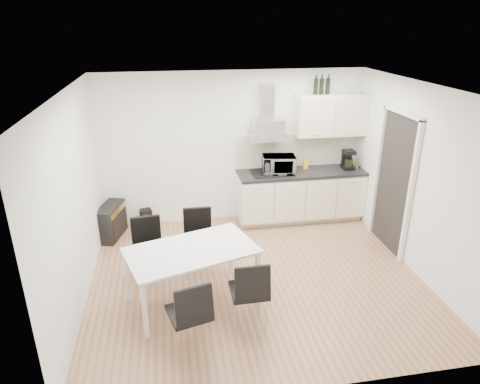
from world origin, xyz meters
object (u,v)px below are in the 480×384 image
object	(u,v)px
chair_far_right	(199,241)
chair_far_left	(148,251)
chair_near_right	(249,291)
kitchenette	(303,175)
dining_table	(191,255)
floor_speaker	(146,218)
chair_near_left	(189,313)
guitar_amp	(111,221)

from	to	relation	value
chair_far_right	chair_far_left	bearing A→B (deg)	14.30
chair_far_left	chair_near_right	xyz separation A→B (m)	(1.17, -1.14, 0.00)
chair_far_left	kitchenette	bearing A→B (deg)	-156.43
dining_table	chair_far_left	world-z (taller)	chair_far_left
dining_table	chair_far_right	distance (m)	0.82
floor_speaker	chair_near_left	bearing A→B (deg)	-93.39
dining_table	chair_near_right	distance (m)	0.85
chair_far_right	guitar_amp	size ratio (longest dim) A/B	1.23
kitchenette	dining_table	world-z (taller)	kitchenette
chair_near_left	chair_near_right	world-z (taller)	same
chair_far_right	guitar_amp	bearing A→B (deg)	-41.23
chair_far_left	chair_near_left	world-z (taller)	same
kitchenette	guitar_amp	bearing A→B (deg)	-177.59
chair_far_left	floor_speaker	xyz separation A→B (m)	(-0.10, 1.68, -0.28)
chair_far_right	dining_table	bearing A→B (deg)	80.01
chair_near_right	chair_far_left	bearing A→B (deg)	135.12
chair_far_right	guitar_amp	distance (m)	1.81
chair_far_right	floor_speaker	world-z (taller)	chair_far_right
chair_far_left	guitar_amp	world-z (taller)	chair_far_left
kitchenette	chair_near_left	xyz separation A→B (m)	(-2.18, -2.94, -0.39)
kitchenette	chair_far_right	xyz separation A→B (m)	(-1.94, -1.35, -0.39)
dining_table	chair_near_right	xyz separation A→B (m)	(0.61, -0.54, -0.24)
dining_table	chair_near_left	xyz separation A→B (m)	(-0.09, -0.82, -0.24)
chair_far_left	guitar_amp	size ratio (longest dim) A/B	1.23
chair_near_left	dining_table	bearing A→B (deg)	68.63
dining_table	chair_near_left	world-z (taller)	chair_near_left
guitar_amp	chair_near_left	bearing A→B (deg)	-52.60
chair_far_left	dining_table	bearing A→B (deg)	126.01
dining_table	floor_speaker	distance (m)	2.43
chair_far_right	guitar_amp	world-z (taller)	chair_far_right
chair_far_left	guitar_amp	distance (m)	1.53
kitchenette	dining_table	size ratio (longest dim) A/B	1.46
kitchenette	dining_table	bearing A→B (deg)	-134.59
kitchenette	floor_speaker	xyz separation A→B (m)	(-2.74, 0.17, -0.68)
chair_near_left	chair_near_right	bearing A→B (deg)	6.94
guitar_amp	chair_near_right	bearing A→B (deg)	-38.35
dining_table	chair_far_right	xyz separation A→B (m)	(0.15, 0.77, -0.24)
kitchenette	chair_near_left	bearing A→B (deg)	-126.60
kitchenette	chair_far_right	size ratio (longest dim) A/B	2.86
chair_near_left	guitar_amp	world-z (taller)	chair_near_left
chair_far_right	chair_near_right	distance (m)	1.39
chair_far_left	guitar_amp	xyz separation A→B (m)	(-0.64, 1.38, -0.16)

